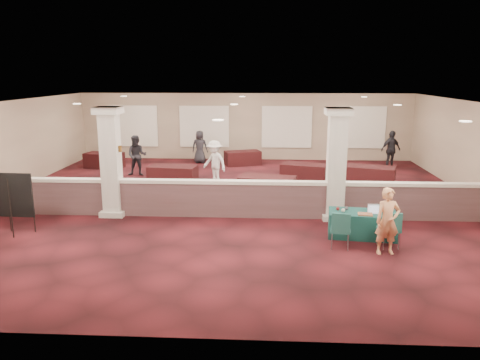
# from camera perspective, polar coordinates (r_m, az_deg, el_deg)

# --- Properties ---
(ground) EXTENTS (16.00, 16.00, 0.00)m
(ground) POSITION_cam_1_polar(r_m,az_deg,el_deg) (15.26, -0.68, -2.82)
(ground) COLOR #4C1318
(ground) RESTS_ON ground
(wall_back) EXTENTS (16.00, 0.04, 3.20)m
(wall_back) POSITION_cam_1_polar(r_m,az_deg,el_deg) (22.82, 0.65, 6.52)
(wall_back) COLOR gray
(wall_back) RESTS_ON ground
(wall_front) EXTENTS (16.00, 0.04, 3.20)m
(wall_front) POSITION_cam_1_polar(r_m,az_deg,el_deg) (7.19, -5.00, -7.77)
(wall_front) COLOR gray
(wall_front) RESTS_ON ground
(ceiling) EXTENTS (16.00, 16.00, 0.02)m
(ceiling) POSITION_cam_1_polar(r_m,az_deg,el_deg) (14.72, -0.71, 9.27)
(ceiling) COLOR white
(ceiling) RESTS_ON wall_back
(partition_wall) EXTENTS (15.60, 0.28, 1.10)m
(partition_wall) POSITION_cam_1_polar(r_m,az_deg,el_deg) (13.66, -1.11, -2.22)
(partition_wall) COLOR #503637
(partition_wall) RESTS_ON ground
(column_left) EXTENTS (0.72, 0.72, 3.20)m
(column_left) POSITION_cam_1_polar(r_m,az_deg,el_deg) (14.12, -15.45, 2.25)
(column_left) COLOR beige
(column_left) RESTS_ON ground
(column_right) EXTENTS (0.72, 0.72, 3.20)m
(column_right) POSITION_cam_1_polar(r_m,az_deg,el_deg) (13.54, 11.65, 2.01)
(column_right) COLOR beige
(column_right) RESTS_ON ground
(sconce_left) EXTENTS (0.12, 0.12, 0.18)m
(sconce_left) POSITION_cam_1_polar(r_m,az_deg,el_deg) (14.15, -16.61, 3.70)
(sconce_left) COLOR brown
(sconce_left) RESTS_ON column_left
(sconce_right) EXTENTS (0.12, 0.12, 0.18)m
(sconce_right) POSITION_cam_1_polar(r_m,az_deg,el_deg) (13.97, -14.45, 3.72)
(sconce_right) COLOR brown
(sconce_right) RESTS_ON column_left
(near_table) EXTENTS (1.79, 1.05, 0.65)m
(near_table) POSITION_cam_1_polar(r_m,az_deg,el_deg) (12.51, 14.64, -5.24)
(near_table) COLOR #113E3B
(near_table) RESTS_ON ground
(conf_chair_main) EXTENTS (0.52, 0.53, 0.91)m
(conf_chair_main) POSITION_cam_1_polar(r_m,az_deg,el_deg) (11.80, 17.87, -5.47)
(conf_chair_main) COLOR #21615F
(conf_chair_main) RESTS_ON ground
(conf_chair_side) EXTENTS (0.53, 0.53, 0.92)m
(conf_chair_side) POSITION_cam_1_polar(r_m,az_deg,el_deg) (11.44, 12.16, -5.66)
(conf_chair_side) COLOR #21615F
(conf_chair_side) RESTS_ON ground
(easel_board) EXTENTS (0.97, 0.50, 1.64)m
(easel_board) POSITION_cam_1_polar(r_m,az_deg,el_deg) (13.38, -25.75, -1.75)
(easel_board) COLOR black
(easel_board) RESTS_ON ground
(woman) EXTENTS (0.62, 0.46, 1.58)m
(woman) POSITION_cam_1_polar(r_m,az_deg,el_deg) (11.37, 17.54, -4.81)
(woman) COLOR #FF9E6E
(woman) RESTS_ON ground
(far_table_front_left) EXTENTS (1.87, 1.09, 0.72)m
(far_table_front_left) POSITION_cam_1_polar(r_m,az_deg,el_deg) (17.87, -8.18, 0.58)
(far_table_front_left) COLOR black
(far_table_front_left) RESTS_ON ground
(far_table_front_center) EXTENTS (2.02, 1.35, 0.75)m
(far_table_front_center) POSITION_cam_1_polar(r_m,az_deg,el_deg) (15.75, 3.34, -0.92)
(far_table_front_center) COLOR black
(far_table_front_center) RESTS_ON ground
(far_table_front_right) EXTENTS (2.03, 1.43, 0.75)m
(far_table_front_right) POSITION_cam_1_polar(r_m,az_deg,el_deg) (18.12, 15.48, 0.45)
(far_table_front_right) COLOR black
(far_table_front_right) RESTS_ON ground
(far_table_back_left) EXTENTS (1.77, 1.12, 0.67)m
(far_table_back_left) POSITION_cam_1_polar(r_m,az_deg,el_deg) (21.76, -16.23, 2.32)
(far_table_back_left) COLOR black
(far_table_back_left) RESTS_ON ground
(far_table_back_center) EXTENTS (1.77, 1.27, 0.65)m
(far_table_back_center) POSITION_cam_1_polar(r_m,az_deg,el_deg) (21.52, 0.33, 2.70)
(far_table_back_center) COLOR black
(far_table_back_center) RESTS_ON ground
(far_table_back_right) EXTENTS (1.92, 1.35, 0.71)m
(far_table_back_right) POSITION_cam_1_polar(r_m,az_deg,el_deg) (18.31, 7.82, 0.86)
(far_table_back_right) COLOR black
(far_table_back_right) RESTS_ON ground
(attendee_a) EXTENTS (0.83, 0.50, 1.66)m
(attendee_a) POSITION_cam_1_polar(r_m,az_deg,el_deg) (19.66, -12.46, 2.92)
(attendee_a) COLOR black
(attendee_a) RESTS_ON ground
(attendee_b) EXTENTS (1.14, 1.01, 1.65)m
(attendee_b) POSITION_cam_1_polar(r_m,az_deg,el_deg) (17.88, -3.11, 2.21)
(attendee_b) COLOR silver
(attendee_b) RESTS_ON ground
(attendee_c) EXTENTS (1.10, 0.84, 1.69)m
(attendee_c) POSITION_cam_1_polar(r_m,az_deg,el_deg) (21.63, 17.91, 3.53)
(attendee_c) COLOR black
(attendee_c) RESTS_ON ground
(attendee_d) EXTENTS (0.78, 0.46, 1.53)m
(attendee_d) POSITION_cam_1_polar(r_m,az_deg,el_deg) (22.02, -4.92, 4.05)
(attendee_d) COLOR black
(attendee_d) RESTS_ON ground
(laptop_base) EXTENTS (0.32, 0.24, 0.02)m
(laptop_base) POSITION_cam_1_polar(r_m,az_deg,el_deg) (12.40, 15.98, -3.87)
(laptop_base) COLOR silver
(laptop_base) RESTS_ON near_table
(laptop_screen) EXTENTS (0.29, 0.05, 0.20)m
(laptop_screen) POSITION_cam_1_polar(r_m,az_deg,el_deg) (12.47, 15.96, -3.26)
(laptop_screen) COLOR silver
(laptop_screen) RESTS_ON near_table
(screen_glow) EXTENTS (0.27, 0.04, 0.17)m
(screen_glow) POSITION_cam_1_polar(r_m,az_deg,el_deg) (12.47, 15.96, -3.33)
(screen_glow) COLOR silver
(screen_glow) RESTS_ON near_table
(knitting) EXTENTS (0.39, 0.31, 0.03)m
(knitting) POSITION_cam_1_polar(r_m,az_deg,el_deg) (12.20, 15.01, -4.05)
(knitting) COLOR #CE5A20
(knitting) RESTS_ON near_table
(yarn_cream) EXTENTS (0.10, 0.10, 0.10)m
(yarn_cream) POSITION_cam_1_polar(r_m,az_deg,el_deg) (12.29, 12.48, -3.62)
(yarn_cream) COLOR beige
(yarn_cream) RESTS_ON near_table
(yarn_red) EXTENTS (0.09, 0.09, 0.09)m
(yarn_red) POSITION_cam_1_polar(r_m,az_deg,el_deg) (12.41, 11.83, -3.44)
(yarn_red) COLOR maroon
(yarn_red) RESTS_ON near_table
(yarn_grey) EXTENTS (0.09, 0.09, 0.09)m
(yarn_grey) POSITION_cam_1_polar(r_m,az_deg,el_deg) (12.48, 12.86, -3.39)
(yarn_grey) COLOR #454449
(yarn_grey) RESTS_ON near_table
(scissors) EXTENTS (0.11, 0.04, 0.01)m
(scissors) POSITION_cam_1_polar(r_m,az_deg,el_deg) (12.24, 17.53, -4.20)
(scissors) COLOR red
(scissors) RESTS_ON near_table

